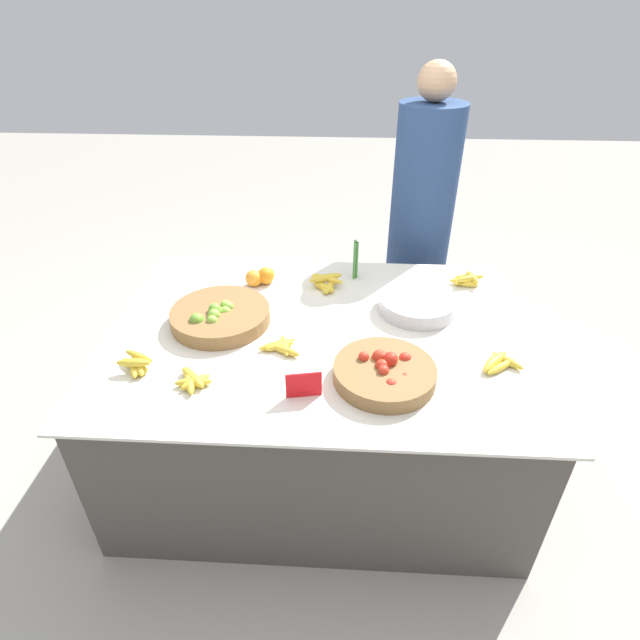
% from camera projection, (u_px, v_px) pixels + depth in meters
% --- Properties ---
extents(ground_plane, '(12.00, 12.00, 0.00)m').
position_uv_depth(ground_plane, '(320.00, 449.00, 2.32)').
color(ground_plane, '#A39E93').
extents(market_table, '(1.64, 1.20, 0.67)m').
position_uv_depth(market_table, '(320.00, 395.00, 2.14)').
color(market_table, '#4C4742').
rests_on(market_table, ground_plane).
extents(lime_bowl, '(0.39, 0.39, 0.09)m').
position_uv_depth(lime_bowl, '(220.00, 315.00, 1.98)').
color(lime_bowl, olive).
rests_on(lime_bowl, market_table).
extents(tomato_basket, '(0.35, 0.35, 0.10)m').
position_uv_depth(tomato_basket, '(385.00, 372.00, 1.69)').
color(tomato_basket, olive).
rests_on(tomato_basket, market_table).
extents(orange_pile, '(0.13, 0.11, 0.08)m').
position_uv_depth(orange_pile, '(260.00, 277.00, 2.25)').
color(orange_pile, orange).
rests_on(orange_pile, market_table).
extents(metal_bowl, '(0.32, 0.32, 0.06)m').
position_uv_depth(metal_bowl, '(417.00, 304.00, 2.06)').
color(metal_bowl, '#B7B7BF').
rests_on(metal_bowl, market_table).
extents(price_sign, '(0.12, 0.03, 0.09)m').
position_uv_depth(price_sign, '(304.00, 385.00, 1.61)').
color(price_sign, red).
rests_on(price_sign, market_table).
extents(veg_bundle, '(0.02, 0.05, 0.18)m').
position_uv_depth(veg_bundle, '(356.00, 260.00, 2.27)').
color(veg_bundle, '#4C8E42').
rests_on(veg_bundle, market_table).
extents(banana_bunch_front_center, '(0.13, 0.15, 0.04)m').
position_uv_depth(banana_bunch_front_center, '(193.00, 380.00, 1.68)').
color(banana_bunch_front_center, gold).
rests_on(banana_bunch_front_center, market_table).
extents(banana_bunch_middle_right, '(0.13, 0.15, 0.06)m').
position_uv_depth(banana_bunch_middle_right, '(136.00, 363.00, 1.74)').
color(banana_bunch_middle_right, gold).
rests_on(banana_bunch_middle_right, market_table).
extents(banana_bunch_front_right, '(0.16, 0.15, 0.06)m').
position_uv_depth(banana_bunch_front_right, '(326.00, 283.00, 2.22)').
color(banana_bunch_front_right, gold).
rests_on(banana_bunch_front_right, market_table).
extents(banana_bunch_back_center, '(0.16, 0.15, 0.03)m').
position_uv_depth(banana_bunch_back_center, '(498.00, 362.00, 1.76)').
color(banana_bunch_back_center, gold).
rests_on(banana_bunch_back_center, market_table).
extents(banana_bunch_front_left, '(0.17, 0.13, 0.03)m').
position_uv_depth(banana_bunch_front_left, '(282.00, 347.00, 1.84)').
color(banana_bunch_front_left, gold).
rests_on(banana_bunch_front_left, market_table).
extents(banana_bunch_middle_left, '(0.16, 0.14, 0.05)m').
position_uv_depth(banana_bunch_middle_left, '(467.00, 279.00, 2.26)').
color(banana_bunch_middle_left, gold).
rests_on(banana_bunch_middle_left, market_table).
extents(vendor_person, '(0.33, 0.33, 1.53)m').
position_uv_depth(vendor_person, '(419.00, 231.00, 2.68)').
color(vendor_person, navy).
rests_on(vendor_person, ground_plane).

